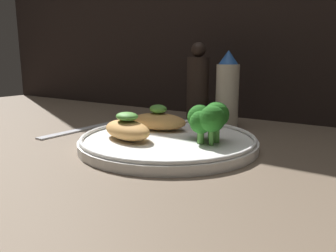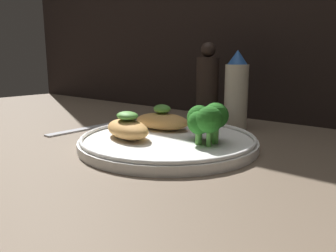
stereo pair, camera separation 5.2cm
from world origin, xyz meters
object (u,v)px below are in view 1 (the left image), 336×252
(broccoli_bunch, at_px, (210,118))
(sauce_bottle, at_px, (227,91))
(pepper_grinder, at_px, (198,87))
(plate, at_px, (168,141))

(broccoli_bunch, bearing_deg, sauce_bottle, 106.55)
(broccoli_bunch, height_order, sauce_bottle, sauce_bottle)
(pepper_grinder, bearing_deg, sauce_bottle, -0.00)
(plate, relative_size, broccoli_bunch, 4.02)
(plate, bearing_deg, broccoli_bunch, 13.29)
(broccoli_bunch, xyz_separation_m, pepper_grinder, (-0.12, 0.18, 0.03))
(sauce_bottle, distance_m, pepper_grinder, 0.07)
(pepper_grinder, bearing_deg, broccoli_bunch, -56.10)
(broccoli_bunch, distance_m, pepper_grinder, 0.22)
(plate, xyz_separation_m, pepper_grinder, (-0.06, 0.20, 0.07))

